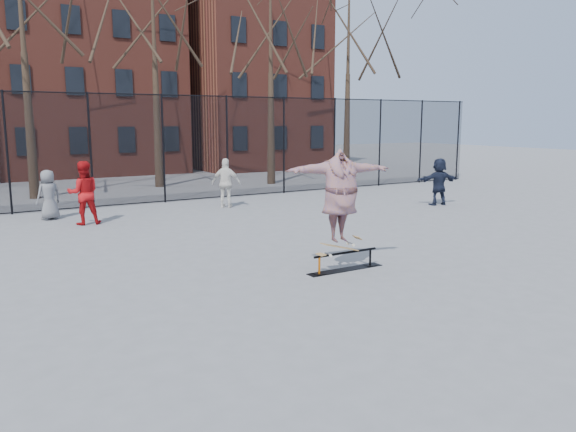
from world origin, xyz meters
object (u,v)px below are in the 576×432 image
bystander_red (84,193)px  bystander_white (226,183)px  skate_rail (345,263)px  skateboard (339,250)px  bystander_navy (439,182)px  skater (340,202)px  bystander_grey (49,195)px

bystander_red → bystander_white: (4.97, 0.77, -0.07)m
bystander_red → skate_rail: bearing=120.1°
skateboard → bystander_navy: bystander_navy is taller
skate_rail → bystander_red: 8.87m
skate_rail → bystander_red: bearing=113.2°
bystander_white → bystander_navy: 7.66m
skate_rail → bystander_navy: bearing=33.2°
skater → bystander_grey: (-4.08, 9.54, -0.66)m
bystander_red → bystander_navy: size_ratio=1.10×
skate_rail → skateboard: size_ratio=1.91×
skate_rail → bystander_navy: bystander_navy is taller
skater → bystander_white: 9.05m
skate_rail → skater: size_ratio=0.77×
bystander_red → bystander_navy: (11.81, -2.68, -0.08)m
skate_rail → bystander_grey: bystander_grey is taller
skateboard → bystander_grey: bearing=113.2°
skate_rail → skater: bearing=180.0°
skateboard → skater: skater is taller
skater → bystander_navy: (8.48, 5.44, -0.58)m
skate_rail → bystander_navy: (8.32, 5.44, 0.70)m
skateboard → skater: size_ratio=0.40×
skate_rail → skateboard: (-0.16, 0.00, 0.29)m
skate_rail → skateboard: skateboard is taller
bystander_red → bystander_white: 5.02m
bystander_red → bystander_white: bearing=-164.3°
skateboard → bystander_red: 8.79m
bystander_navy → skateboard: bearing=47.3°
bystander_white → bystander_red: bearing=47.3°
skater → bystander_white: bearing=89.4°
bystander_red → skater: bearing=119.1°
skate_rail → bystander_red: (-3.48, 8.12, 0.79)m
skateboard → bystander_white: bearing=79.5°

